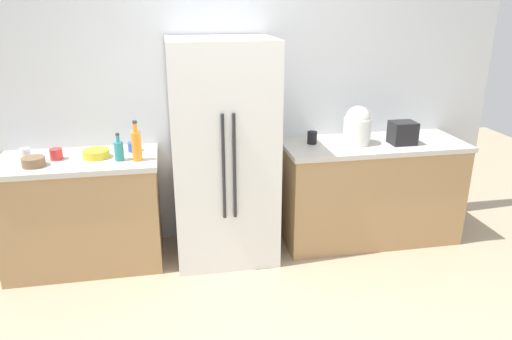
# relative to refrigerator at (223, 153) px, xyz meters

# --- Properties ---
(kitchen_back_panel) EXTENTS (4.68, 0.10, 2.78)m
(kitchen_back_panel) POSITION_rel_refrigerator_xyz_m (0.16, 0.41, 0.50)
(kitchen_back_panel) COLOR silver
(kitchen_back_panel) RESTS_ON ground_plane
(counter_left) EXTENTS (1.20, 0.64, 0.89)m
(counter_left) POSITION_rel_refrigerator_xyz_m (-1.12, 0.04, -0.44)
(counter_left) COLOR tan
(counter_left) RESTS_ON ground_plane
(counter_right) EXTENTS (1.55, 0.64, 0.89)m
(counter_right) POSITION_rel_refrigerator_xyz_m (1.29, 0.04, -0.44)
(counter_right) COLOR tan
(counter_right) RESTS_ON ground_plane
(refrigerator) EXTENTS (0.80, 0.70, 1.77)m
(refrigerator) POSITION_rel_refrigerator_xyz_m (0.00, 0.00, 0.00)
(refrigerator) COLOR white
(refrigerator) RESTS_ON ground_plane
(toaster) EXTENTS (0.20, 0.18, 0.19)m
(toaster) POSITION_rel_refrigerator_xyz_m (1.50, -0.04, 0.10)
(toaster) COLOR black
(toaster) RESTS_ON counter_right
(rice_cooker) EXTENTS (0.23, 0.23, 0.32)m
(rice_cooker) POSITION_rel_refrigerator_xyz_m (1.13, 0.04, 0.16)
(rice_cooker) COLOR white
(rice_cooker) RESTS_ON counter_right
(bottle_a) EXTENTS (0.07, 0.07, 0.21)m
(bottle_a) POSITION_rel_refrigerator_xyz_m (-0.79, -0.06, 0.08)
(bottle_a) COLOR teal
(bottle_a) RESTS_ON counter_left
(bottle_b) EXTENTS (0.07, 0.07, 0.30)m
(bottle_b) POSITION_rel_refrigerator_xyz_m (-0.66, -0.08, 0.13)
(bottle_b) COLOR orange
(bottle_b) RESTS_ON counter_left
(cup_a) EXTENTS (0.07, 0.07, 0.09)m
(cup_a) POSITION_rel_refrigerator_xyz_m (-1.48, 0.07, 0.05)
(cup_a) COLOR white
(cup_a) RESTS_ON counter_left
(cup_b) EXTENTS (0.09, 0.09, 0.08)m
(cup_b) POSITION_rel_refrigerator_xyz_m (-1.26, 0.05, 0.05)
(cup_b) COLOR red
(cup_b) RESTS_ON counter_left
(cup_c) EXTENTS (0.08, 0.08, 0.10)m
(cup_c) POSITION_rel_refrigerator_xyz_m (0.76, 0.10, 0.06)
(cup_c) COLOR black
(cup_c) RESTS_ON counter_right
(cup_d) EXTENTS (0.09, 0.09, 0.07)m
(cup_d) POSITION_rel_refrigerator_xyz_m (-0.70, 0.17, 0.04)
(cup_d) COLOR blue
(cup_d) RESTS_ON counter_left
(bowl_a) EXTENTS (0.20, 0.20, 0.06)m
(bowl_a) POSITION_rel_refrigerator_xyz_m (-0.97, 0.05, 0.04)
(bowl_a) COLOR yellow
(bowl_a) RESTS_ON counter_left
(bowl_b) EXTENTS (0.16, 0.16, 0.07)m
(bowl_b) POSITION_rel_refrigerator_xyz_m (-1.39, -0.08, 0.04)
(bowl_b) COLOR brown
(bowl_b) RESTS_ON counter_left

